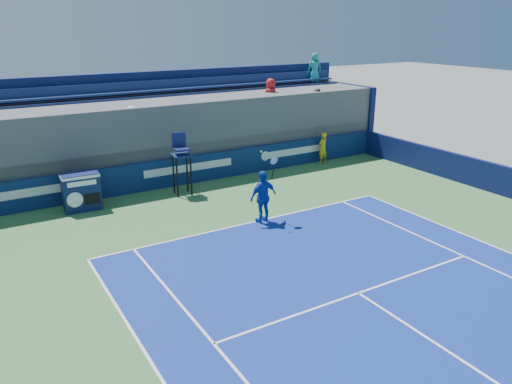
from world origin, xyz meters
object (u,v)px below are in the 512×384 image
match_clock (81,191)px  ball_person (323,148)px  umpire_chair (181,157)px  tennis_player (263,197)px

match_clock → ball_person: bearing=2.5°
umpire_chair → tennis_player: tennis_player is taller
match_clock → umpire_chair: (3.85, -0.25, 0.79)m
umpire_chair → match_clock: bearing=176.2°
ball_person → tennis_player: bearing=23.7°
match_clock → umpire_chair: umpire_chair is taller
ball_person → umpire_chair: bearing=-8.1°
ball_person → umpire_chair: 7.73m
match_clock → tennis_player: (5.07, -4.42, 0.19)m
umpire_chair → tennis_player: bearing=-73.6°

